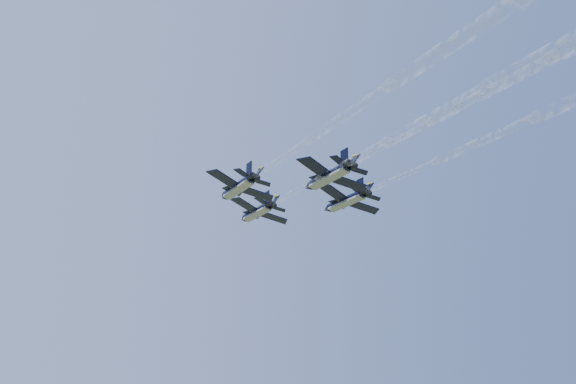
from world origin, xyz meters
name	(u,v)px	position (x,y,z in m)	size (l,w,h in m)	color
jet_lead	(257,212)	(-4.52, 18.25, 97.99)	(12.05, 15.96, 4.75)	black
jet_left	(238,187)	(-14.09, 3.04, 97.99)	(12.05, 15.96, 4.75)	black
jet_right	(346,201)	(7.11, 3.49, 97.99)	(12.05, 15.96, 4.75)	black
jet_slot	(329,176)	(-3.21, -9.09, 97.99)	(12.05, 15.96, 4.75)	black
smoke_trail_lead	(541,56)	(-3.52, -53.96, 98.03)	(3.40, 96.48, 3.10)	white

